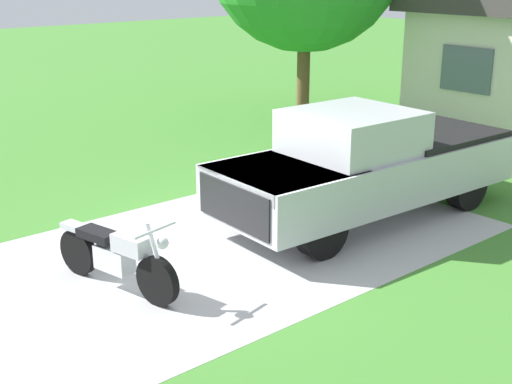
{
  "coord_description": "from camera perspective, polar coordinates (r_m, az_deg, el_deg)",
  "views": [
    {
      "loc": [
        7.78,
        -5.9,
        4.15
      ],
      "look_at": [
        0.3,
        0.46,
        0.9
      ],
      "focal_mm": 48.37,
      "sensor_mm": 36.0,
      "label": 1
    }
  ],
  "objects": [
    {
      "name": "ground_plane",
      "position": [
        10.61,
        -2.94,
        -4.74
      ],
      "size": [
        80.0,
        80.0,
        0.0
      ],
      "primitive_type": "plane",
      "color": "#3E7B2D"
    },
    {
      "name": "driveway_pad",
      "position": [
        10.61,
        -2.94,
        -4.73
      ],
      "size": [
        4.83,
        8.72,
        0.01
      ],
      "primitive_type": "cube",
      "color": "#ABABAB",
      "rests_on": "ground"
    },
    {
      "name": "motorcycle",
      "position": [
        9.36,
        -11.48,
        -5.22
      ],
      "size": [
        2.18,
        0.83,
        1.09
      ],
      "color": "black",
      "rests_on": "ground"
    },
    {
      "name": "pickup_truck",
      "position": [
        11.84,
        9.36,
        2.4
      ],
      "size": [
        2.24,
        5.71,
        1.9
      ],
      "color": "black",
      "rests_on": "ground"
    }
  ]
}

